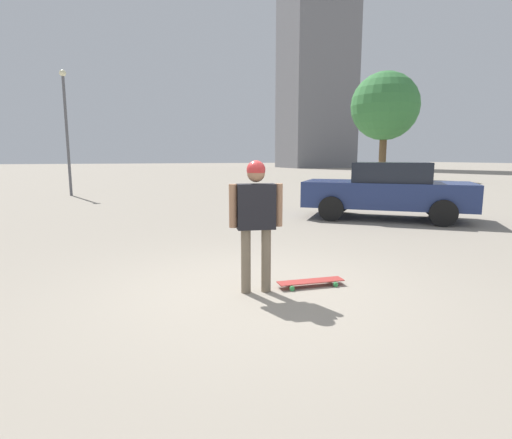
# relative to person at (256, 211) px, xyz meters

# --- Properties ---
(ground_plane) EXTENTS (220.00, 220.00, 0.00)m
(ground_plane) POSITION_rel_person_xyz_m (0.00, 0.00, -1.03)
(ground_plane) COLOR gray
(person) EXTENTS (0.29, 0.66, 1.66)m
(person) POSITION_rel_person_xyz_m (0.00, 0.00, 0.00)
(person) COLOR #7A6B56
(person) RESTS_ON ground_plane
(skateboard) EXTENTS (0.32, 0.91, 0.08)m
(skateboard) POSITION_rel_person_xyz_m (-0.05, -0.76, -0.97)
(skateboard) COLOR #A5332D
(skateboard) RESTS_ON ground_plane
(car_parked_near) EXTENTS (4.20, 4.57, 1.56)m
(car_parked_near) POSITION_rel_person_xyz_m (4.43, -5.57, -0.23)
(car_parked_near) COLOR navy
(car_parked_near) RESTS_ON ground_plane
(building_block_distant) EXTENTS (8.57, 10.74, 44.56)m
(building_block_distant) POSITION_rel_person_xyz_m (54.68, -31.37, 21.25)
(building_block_distant) COLOR slate
(building_block_distant) RESTS_ON ground_plane
(tree_distant) EXTENTS (5.03, 5.03, 7.99)m
(tree_distant) POSITION_rel_person_xyz_m (20.77, -18.26, 4.41)
(tree_distant) COLOR brown
(tree_distant) RESTS_ON ground_plane
(lamp_post) EXTENTS (0.28, 0.28, 5.39)m
(lamp_post) POSITION_rel_person_xyz_m (15.02, 3.12, 2.15)
(lamp_post) COLOR #59595E
(lamp_post) RESTS_ON ground_plane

